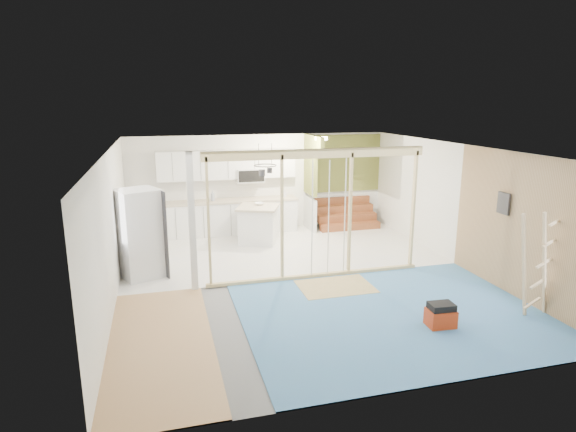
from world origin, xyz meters
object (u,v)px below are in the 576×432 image
object	(u,v)px
ladder	(537,265)
fridge	(140,234)
island	(258,225)
toolbox	(441,316)

from	to	relation	value
ladder	fridge	bearing A→B (deg)	132.95
island	toolbox	bearing A→B (deg)	-48.63
fridge	toolbox	distance (m)	5.83
fridge	ladder	bearing A→B (deg)	-54.20
ladder	toolbox	bearing A→B (deg)	160.69
toolbox	island	bearing A→B (deg)	112.96
island	ladder	xyz separation A→B (m)	(3.48, -5.35, 0.44)
toolbox	ladder	bearing A→B (deg)	1.42
island	ladder	size ratio (longest dim) A/B	0.70
fridge	toolbox	world-z (taller)	fridge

